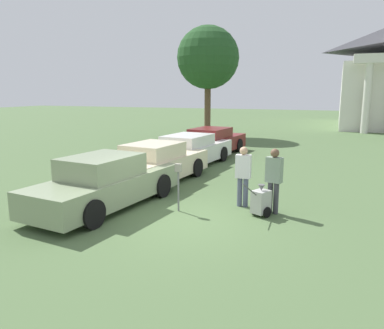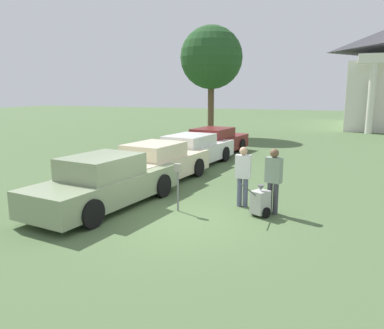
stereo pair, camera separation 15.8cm
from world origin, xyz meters
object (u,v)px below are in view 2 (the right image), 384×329
equipment_cart (260,202)px  person_worker (243,173)px  parking_meter (178,178)px  parked_car_white (191,151)px  person_supervisor (273,177)px  parked_car_maroon (214,142)px  parked_car_cream (157,164)px  parked_car_sage (106,183)px

equipment_cart → person_worker: bearing=161.1°
parking_meter → person_worker: person_worker is taller
parked_car_white → person_worker: bearing=-47.3°
person_supervisor → equipment_cart: person_supervisor is taller
parked_car_white → parked_car_maroon: size_ratio=1.02×
parked_car_cream → parked_car_white: 3.28m
parked_car_white → person_worker: 6.13m
parked_car_cream → parking_meter: size_ratio=3.73×
parking_meter → person_supervisor: (2.43, 0.75, 0.08)m
parked_car_white → parked_car_maroon: bearing=96.9°
parking_meter → person_worker: 1.86m
parked_car_sage → person_supervisor: (4.48, 1.14, 0.32)m
parked_car_maroon → parking_meter: size_ratio=4.01×
parked_car_cream → parked_car_maroon: (-0.00, 6.38, -0.02)m
parked_car_sage → equipment_cart: 4.30m
parked_car_sage → person_supervisor: 4.63m
parking_meter → parked_car_white: bearing=108.8°
parked_car_sage → equipment_cart: size_ratio=5.13×
parked_car_maroon → parked_car_sage: bearing=-83.1°
person_worker → person_supervisor: (0.90, -0.30, 0.03)m
equipment_cart → person_supervisor: bearing=78.7°
parked_car_cream → parking_meter: 3.42m
parked_car_white → parked_car_cream: bearing=-83.1°
parked_car_white → parked_car_maroon: (-0.00, 3.10, 0.00)m
equipment_cart → parked_car_cream: bearing=177.2°
parked_car_white → person_worker: person_worker is taller
parking_meter → parked_car_cream: bearing=126.8°
parking_meter → equipment_cart: (2.17, 0.41, -0.54)m
parked_car_sage → parked_car_white: bearing=96.9°
parked_car_sage → person_supervisor: bearing=21.1°
parked_car_cream → equipment_cart: bearing=-21.9°
person_supervisor → equipment_cart: (-0.26, -0.34, -0.62)m
parked_car_white → person_supervisor: 6.92m
parked_car_sage → parked_car_white: size_ratio=0.94×
parking_meter → person_supervisor: 2.54m
parking_meter → parked_car_sage: bearing=-169.3°
parked_car_maroon → person_supervisor: person_supervisor is taller
parked_car_sage → parked_car_cream: (0.00, 3.12, -0.02)m
parked_car_white → equipment_cart: parked_car_white is taller
parked_car_maroon → person_supervisor: (4.48, -8.36, 0.35)m
parked_car_cream → parked_car_maroon: 6.38m
parked_car_sage → parked_car_maroon: size_ratio=0.97×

